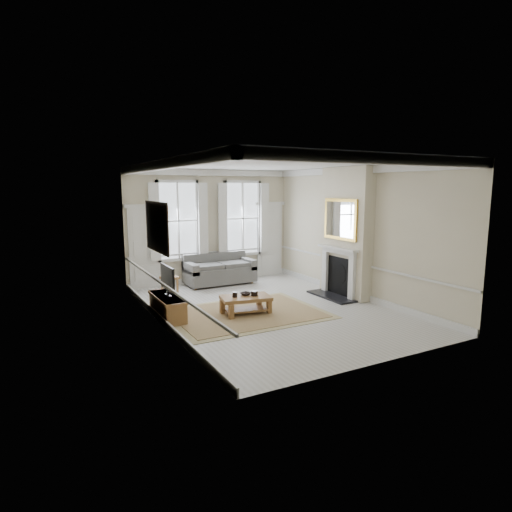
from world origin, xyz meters
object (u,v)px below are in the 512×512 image
tv_stand (168,307)px  side_table (170,280)px  sofa (219,271)px  coffee_table (246,300)px

tv_stand → side_table: bearing=71.8°
sofa → side_table: (-1.70, -0.59, 0.01)m
side_table → tv_stand: size_ratio=0.35×
side_table → coffee_table: side_table is taller
sofa → tv_stand: bearing=-132.0°
sofa → coffee_table: bearing=-102.6°
side_table → tv_stand: bearing=-108.2°
side_table → tv_stand: (-0.67, -2.05, -0.14)m
coffee_table → tv_stand: tv_stand is taller
sofa → coffee_table: 3.27m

